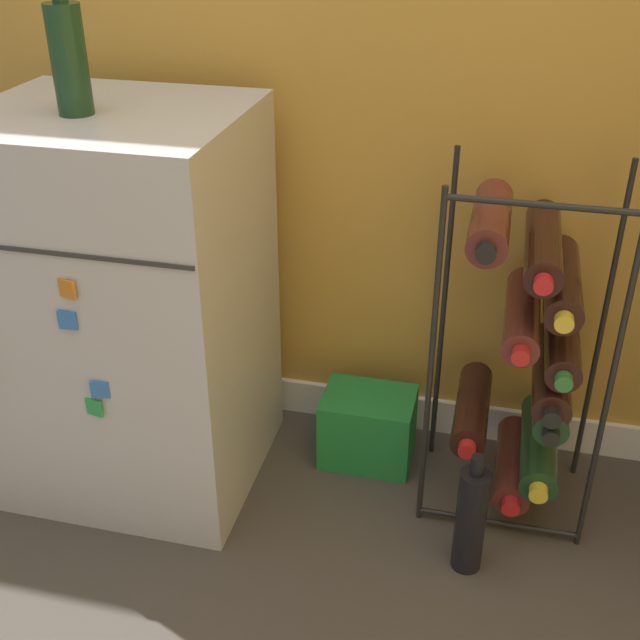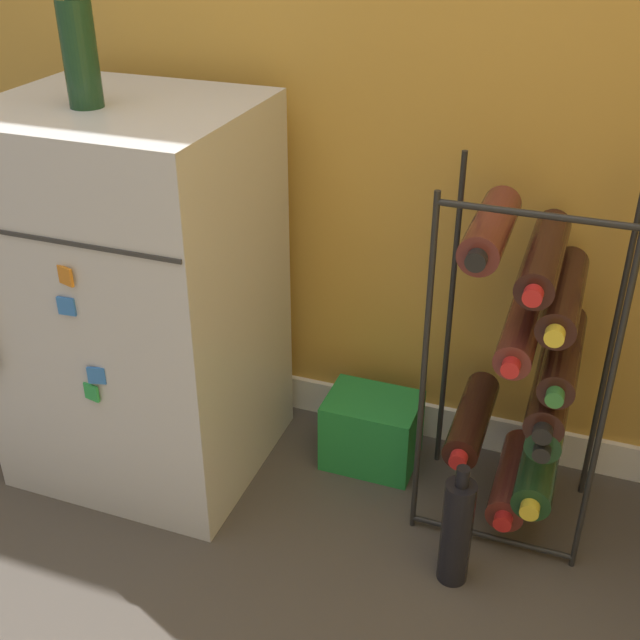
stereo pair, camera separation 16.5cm
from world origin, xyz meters
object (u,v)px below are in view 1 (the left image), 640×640
fridge_top_bottle (69,58)px  loose_bottle_floor (471,519)px  soda_box (368,427)px  wine_rack (530,354)px  mini_fridge (130,307)px

fridge_top_bottle → loose_bottle_floor: fridge_top_bottle is taller
soda_box → fridge_top_bottle: fridge_top_bottle is taller
wine_rack → soda_box: bearing=169.3°
mini_fridge → wine_rack: bearing=5.5°
soda_box → mini_fridge: bearing=-163.9°
wine_rack → loose_bottle_floor: (-0.08, -0.23, -0.25)m
mini_fridge → wine_rack: size_ratio=1.11×
mini_fridge → wine_rack: (0.84, 0.08, -0.04)m
loose_bottle_floor → fridge_top_bottle: bearing=172.0°
wine_rack → loose_bottle_floor: 0.35m
mini_fridge → soda_box: mini_fridge is taller
wine_rack → mini_fridge: bearing=-174.5°
wine_rack → fridge_top_bottle: bearing=-172.3°
mini_fridge → soda_box: bearing=16.1°
fridge_top_bottle → mini_fridge: bearing=47.3°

